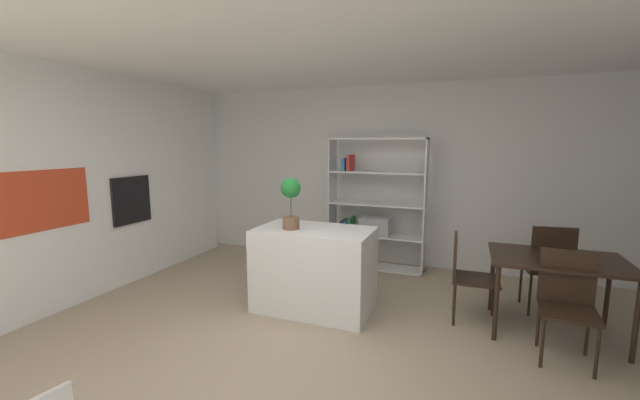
% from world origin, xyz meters
% --- Properties ---
extents(ground_plane, '(9.75, 9.75, 0.00)m').
position_xyz_m(ground_plane, '(0.00, 0.00, 0.00)').
color(ground_plane, tan).
extents(ceiling_slab, '(7.09, 6.06, 0.06)m').
position_xyz_m(ceiling_slab, '(0.00, 0.00, 2.73)').
color(ceiling_slab, white).
rests_on(ceiling_slab, ground_plane).
extents(back_partition, '(7.09, 0.06, 2.70)m').
position_xyz_m(back_partition, '(0.00, 3.00, 1.35)').
color(back_partition, silver).
rests_on(back_partition, ground_plane).
extents(tall_cabinet_run_left, '(0.67, 5.46, 2.70)m').
position_xyz_m(tall_cabinet_run_left, '(-3.15, 0.00, 1.35)').
color(tall_cabinet_run_left, white).
rests_on(tall_cabinet_run_left, ground_plane).
extents(cabinet_niche_splashback, '(0.01, 0.93, 0.64)m').
position_xyz_m(cabinet_niche_splashback, '(-2.80, -0.15, 1.25)').
color(cabinet_niche_splashback, '#CC4223').
rests_on(cabinet_niche_splashback, ground_plane).
extents(built_in_oven, '(0.06, 0.58, 0.62)m').
position_xyz_m(built_in_oven, '(-2.79, 0.92, 1.11)').
color(built_in_oven, black).
rests_on(built_in_oven, ground_plane).
extents(kitchen_island, '(1.27, 0.75, 0.92)m').
position_xyz_m(kitchen_island, '(-0.22, 0.99, 0.46)').
color(kitchen_island, white).
rests_on(kitchen_island, ground_plane).
extents(potted_plant_on_island, '(0.22, 0.22, 0.56)m').
position_xyz_m(potted_plant_on_island, '(-0.46, 0.90, 1.25)').
color(potted_plant_on_island, brown).
rests_on(potted_plant_on_island, kitchen_island).
extents(open_bookshelf, '(1.41, 0.36, 1.92)m').
position_xyz_m(open_bookshelf, '(0.02, 2.66, 0.84)').
color(open_bookshelf, white).
rests_on(open_bookshelf, ground_plane).
extents(dining_table, '(1.18, 0.83, 0.76)m').
position_xyz_m(dining_table, '(2.16, 1.32, 0.68)').
color(dining_table, black).
rests_on(dining_table, ground_plane).
extents(dining_chair_near, '(0.46, 0.46, 0.93)m').
position_xyz_m(dining_chair_near, '(2.17, 0.88, 0.54)').
color(dining_chair_near, black).
rests_on(dining_chair_near, ground_plane).
extents(dining_chair_island_side, '(0.46, 0.45, 0.90)m').
position_xyz_m(dining_chair_island_side, '(1.35, 1.31, 0.54)').
color(dining_chair_island_side, black).
rests_on(dining_chair_island_side, ground_plane).
extents(dining_chair_far, '(0.47, 0.47, 0.99)m').
position_xyz_m(dining_chair_far, '(2.17, 1.75, 0.58)').
color(dining_chair_far, black).
rests_on(dining_chair_far, ground_plane).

